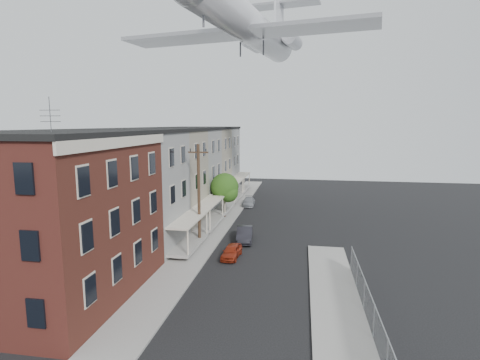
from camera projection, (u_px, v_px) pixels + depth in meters
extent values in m
cube|color=gray|center=(216.00, 226.00, 39.30)|extent=(3.00, 62.00, 0.12)
cube|color=gray|center=(340.00, 326.00, 19.95)|extent=(3.00, 26.00, 0.12)
cube|color=gray|center=(230.00, 227.00, 39.06)|extent=(0.15, 62.00, 0.14)
cube|color=gray|center=(313.00, 323.00, 20.18)|extent=(0.15, 26.00, 0.14)
cube|color=#3D1413|center=(50.00, 218.00, 23.04)|extent=(10.00, 12.00, 10.00)
cube|color=black|center=(43.00, 134.00, 22.28)|extent=(10.30, 12.30, 0.30)
cube|color=beige|center=(123.00, 142.00, 21.52)|extent=(0.16, 12.20, 0.60)
cylinder|color=#515156|center=(50.00, 116.00, 19.85)|extent=(0.04, 0.04, 2.00)
cube|color=#5F5F5D|center=(122.00, 191.00, 32.31)|extent=(10.00, 7.00, 10.00)
cube|color=black|center=(120.00, 131.00, 31.55)|extent=(10.25, 7.00, 0.30)
cube|color=gray|center=(189.00, 244.00, 32.01)|extent=(1.80, 6.40, 0.25)
cube|color=beige|center=(189.00, 219.00, 31.68)|extent=(1.90, 6.50, 0.15)
cube|color=gray|center=(154.00, 179.00, 39.14)|extent=(10.00, 7.00, 10.00)
cube|color=black|center=(152.00, 130.00, 38.37)|extent=(10.25, 7.00, 0.30)
cube|color=gray|center=(209.00, 223.00, 38.84)|extent=(1.80, 6.40, 0.25)
cube|color=beige|center=(209.00, 202.00, 38.51)|extent=(1.90, 6.50, 0.15)
cube|color=#5F5F5D|center=(176.00, 171.00, 45.96)|extent=(10.00, 7.00, 10.00)
cube|color=black|center=(175.00, 129.00, 45.20)|extent=(10.25, 7.00, 0.30)
cube|color=gray|center=(223.00, 208.00, 45.66)|extent=(1.80, 6.40, 0.25)
cube|color=beige|center=(223.00, 190.00, 45.34)|extent=(1.90, 6.50, 0.15)
cube|color=gray|center=(193.00, 165.00, 52.79)|extent=(10.00, 7.00, 10.00)
cube|color=black|center=(192.00, 128.00, 52.03)|extent=(10.25, 7.00, 0.30)
cube|color=gray|center=(234.00, 197.00, 52.49)|extent=(1.80, 6.40, 0.25)
cube|color=beige|center=(234.00, 182.00, 52.16)|extent=(1.90, 6.50, 0.15)
cube|color=#5F5F5D|center=(205.00, 160.00, 59.62)|extent=(10.00, 7.00, 10.00)
cube|color=black|center=(205.00, 128.00, 58.86)|extent=(10.25, 7.00, 0.30)
cube|color=gray|center=(242.00, 189.00, 59.32)|extent=(1.80, 6.40, 0.25)
cube|color=beige|center=(242.00, 175.00, 58.99)|extent=(1.90, 6.50, 0.15)
cylinder|color=gray|center=(387.00, 359.00, 15.67)|extent=(0.06, 0.06, 1.90)
cylinder|color=gray|center=(374.00, 322.00, 18.59)|extent=(0.06, 0.06, 1.90)
cylinder|color=gray|center=(364.00, 295.00, 21.52)|extent=(0.06, 0.06, 1.90)
cylinder|color=gray|center=(357.00, 275.00, 24.45)|extent=(0.06, 0.06, 1.90)
cylinder|color=gray|center=(351.00, 259.00, 27.37)|extent=(0.06, 0.06, 1.90)
cube|color=gray|center=(375.00, 305.00, 18.46)|extent=(0.04, 18.00, 0.04)
cube|color=gray|center=(374.00, 322.00, 18.59)|extent=(0.02, 18.00, 1.80)
cylinder|color=black|center=(199.00, 196.00, 32.80)|extent=(0.26, 0.26, 9.00)
cube|color=black|center=(198.00, 152.00, 32.24)|extent=(1.80, 0.12, 0.12)
cylinder|color=black|center=(190.00, 150.00, 32.32)|extent=(0.08, 0.08, 0.25)
cylinder|color=black|center=(206.00, 150.00, 32.09)|extent=(0.08, 0.08, 0.25)
cylinder|color=black|center=(225.00, 208.00, 43.01)|extent=(0.24, 0.24, 2.40)
sphere|color=#204713|center=(225.00, 187.00, 42.66)|extent=(3.20, 3.20, 3.20)
sphere|color=#204713|center=(228.00, 192.00, 42.37)|extent=(2.24, 2.24, 2.24)
imported|color=maroon|center=(232.00, 251.00, 30.18)|extent=(1.47, 3.21, 1.06)
imported|color=black|center=(245.00, 234.00, 34.49)|extent=(1.82, 4.13, 1.32)
imported|color=gray|center=(249.00, 202.00, 49.43)|extent=(1.66, 3.76, 1.07)
cylinder|color=silver|center=(249.00, 26.00, 40.27)|extent=(8.53, 27.25, 3.61)
cone|color=silver|center=(279.00, 49.00, 52.83)|extent=(4.17, 3.99, 3.61)
cube|color=#939399|center=(243.00, 33.00, 38.87)|extent=(27.45, 9.64, 0.39)
cylinder|color=#939399|center=(253.00, 43.00, 50.05)|extent=(2.60, 4.76, 1.80)
cylinder|color=#939399|center=(292.00, 40.00, 48.21)|extent=(2.60, 4.76, 1.80)
cube|color=silver|center=(279.00, 25.00, 51.83)|extent=(1.07, 4.26, 6.31)
cube|color=#939399|center=(281.00, 5.00, 52.45)|extent=(11.06, 4.85, 0.28)
cylinder|color=#515156|center=(203.00, 18.00, 30.11)|extent=(0.18, 0.18, 1.35)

